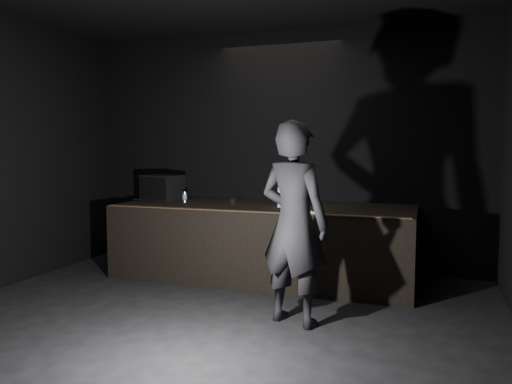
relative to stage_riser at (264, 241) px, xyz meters
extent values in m
plane|color=black|center=(0.00, -2.73, -0.50)|extent=(7.00, 7.00, 0.00)
cube|color=black|center=(0.00, 0.77, 1.25)|extent=(6.00, 0.10, 3.50)
cube|color=black|center=(0.00, 0.00, 0.00)|extent=(4.00, 1.50, 1.00)
cube|color=brown|center=(0.00, -0.71, 0.51)|extent=(3.92, 0.10, 0.01)
cube|color=black|center=(-1.64, 0.14, 0.69)|extent=(0.65, 0.53, 0.38)
cube|color=black|center=(-1.70, -0.06, 0.69)|extent=(0.51, 0.15, 0.32)
cylinder|color=black|center=(-1.62, 0.10, 0.51)|extent=(0.93, 0.17, 0.02)
cube|color=silver|center=(0.38, -0.01, 0.51)|extent=(0.40, 0.32, 0.02)
cube|color=silver|center=(0.38, -0.01, 0.52)|extent=(0.32, 0.21, 0.00)
cube|color=silver|center=(0.34, 0.13, 0.63)|extent=(0.35, 0.16, 0.22)
cube|color=yellow|center=(0.34, 0.13, 0.63)|extent=(0.31, 0.13, 0.18)
cylinder|color=silver|center=(-1.17, -0.07, 0.58)|extent=(0.07, 0.07, 0.16)
cylinder|color=navy|center=(-1.17, -0.07, 0.58)|extent=(0.07, 0.07, 0.07)
cylinder|color=maroon|center=(-1.17, -0.07, 0.54)|extent=(0.07, 0.07, 0.01)
cylinder|color=white|center=(-0.41, -0.11, 0.55)|extent=(0.07, 0.07, 0.09)
cube|color=silver|center=(0.81, -0.65, 0.52)|extent=(0.13, 0.16, 0.03)
imported|color=black|center=(0.84, -1.62, 0.53)|extent=(0.86, 0.69, 2.05)
camera|label=1|loc=(2.09, -6.43, 1.28)|focal=35.00mm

